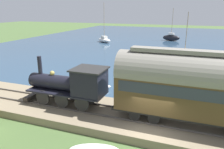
# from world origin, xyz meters

# --- Properties ---
(ground_plane) EXTENTS (200.00, 200.00, 0.00)m
(ground_plane) POSITION_xyz_m (0.00, 0.00, 0.00)
(ground_plane) COLOR #476033
(harbor_water) EXTENTS (80.00, 80.00, 0.01)m
(harbor_water) POSITION_xyz_m (44.27, 0.00, 0.00)
(harbor_water) COLOR #2D4760
(harbor_water) RESTS_ON ground
(rail_embankment) EXTENTS (5.07, 56.00, 0.69)m
(rail_embankment) POSITION_xyz_m (1.43, 0.00, 0.29)
(rail_embankment) COLOR #84755B
(rail_embankment) RESTS_ON ground
(steam_locomotive) EXTENTS (2.18, 6.55, 3.53)m
(steam_locomotive) POSITION_xyz_m (1.43, 6.07, 2.39)
(steam_locomotive) COLOR black
(steam_locomotive) RESTS_ON rail_embankment
(passenger_coach) EXTENTS (2.45, 9.98, 4.70)m
(passenger_coach) POSITION_xyz_m (1.43, -2.32, 3.26)
(passenger_coach) COLOR black
(passenger_coach) RESTS_ON rail_embankment
(sailboat_black) EXTENTS (1.86, 4.26, 7.79)m
(sailboat_black) POSITION_xyz_m (44.07, 3.16, 0.81)
(sailboat_black) COLOR black
(sailboat_black) RESTS_ON harbor_water
(sailboat_blue) EXTENTS (1.87, 5.45, 7.23)m
(sailboat_blue) POSITION_xyz_m (23.03, -0.92, 0.72)
(sailboat_blue) COLOR #335199
(sailboat_blue) RESTS_ON harbor_water
(sailboat_white) EXTENTS (3.76, 4.49, 8.98)m
(sailboat_white) POSITION_xyz_m (36.05, 17.74, 0.62)
(sailboat_white) COLOR white
(sailboat_white) RESTS_ON harbor_water
(rowboat_mid_harbor) EXTENTS (2.00, 2.77, 0.55)m
(rowboat_mid_harbor) POSITION_xyz_m (6.59, 6.45, 0.28)
(rowboat_mid_harbor) COLOR silver
(rowboat_mid_harbor) RESTS_ON harbor_water
(rowboat_near_shore) EXTENTS (2.03, 2.61, 0.47)m
(rowboat_near_shore) POSITION_xyz_m (10.34, 2.29, 0.24)
(rowboat_near_shore) COLOR beige
(rowboat_near_shore) RESTS_ON harbor_water
(rowboat_far_out) EXTENTS (1.94, 1.90, 0.41)m
(rowboat_far_out) POSITION_xyz_m (13.11, 2.64, 0.21)
(rowboat_far_out) COLOR beige
(rowboat_far_out) RESTS_ON harbor_water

